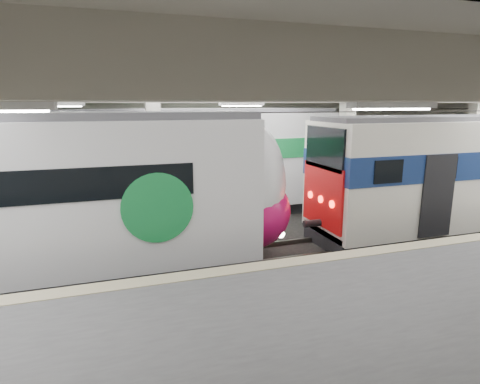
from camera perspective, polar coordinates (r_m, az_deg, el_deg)
name	(u,v)px	position (r m, az deg, el deg)	size (l,w,h in m)	color
station_hall	(285,167)	(11.16, 6.38, 3.48)	(36.00, 24.00, 5.75)	black
modern_emu	(61,201)	(12.12, -24.08, -1.22)	(14.89, 3.07, 4.75)	white
older_rer	(478,171)	(18.21, 30.70, 2.54)	(13.79, 3.04, 4.53)	silver
far_train	(168,163)	(17.61, -10.15, 4.07)	(15.11, 3.57, 4.75)	white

